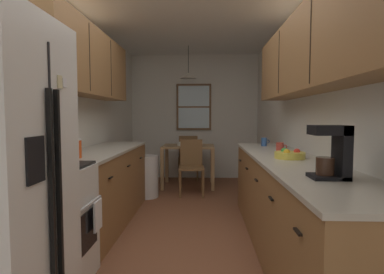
% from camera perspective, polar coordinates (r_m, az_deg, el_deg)
% --- Properties ---
extents(ground_plane, '(12.00, 12.00, 0.00)m').
position_cam_1_polar(ground_plane, '(4.10, -0.80, -14.53)').
color(ground_plane, brown).
extents(wall_left, '(0.10, 9.00, 2.55)m').
position_cam_1_polar(wall_left, '(4.18, -19.65, 3.40)').
color(wall_left, silver).
rests_on(wall_left, ground).
extents(wall_right, '(0.10, 9.00, 2.55)m').
position_cam_1_polar(wall_right, '(4.04, 18.69, 3.41)').
color(wall_right, silver).
rests_on(wall_right, ground).
extents(wall_back, '(4.40, 0.10, 2.55)m').
position_cam_1_polar(wall_back, '(6.53, 0.45, 3.70)').
color(wall_back, silver).
rests_on(wall_back, ground).
extents(ceiling_slab, '(4.40, 9.00, 0.08)m').
position_cam_1_polar(ceiling_slab, '(4.10, -0.83, 22.32)').
color(ceiling_slab, white).
extents(stove_range, '(0.66, 0.61, 1.10)m').
position_cam_1_polar(stove_range, '(2.69, -25.30, -14.27)').
color(stove_range, white).
rests_on(stove_range, ground).
extents(microwave_over_range, '(0.39, 0.60, 0.33)m').
position_cam_1_polar(microwave_over_range, '(2.64, -28.28, 11.58)').
color(microwave_over_range, black).
extents(counter_left, '(0.64, 2.17, 0.90)m').
position_cam_1_polar(counter_left, '(3.93, -15.87, -8.64)').
color(counter_left, olive).
rests_on(counter_left, ground).
extents(upper_cabinets_left, '(0.33, 2.25, 0.75)m').
position_cam_1_polar(upper_cabinets_left, '(3.89, -18.52, 12.65)').
color(upper_cabinets_left, olive).
extents(counter_right, '(0.64, 3.24, 0.90)m').
position_cam_1_polar(counter_right, '(3.09, 17.39, -12.10)').
color(counter_right, olive).
rests_on(counter_right, ground).
extents(upper_cabinets_right, '(0.33, 2.92, 0.70)m').
position_cam_1_polar(upper_cabinets_right, '(3.02, 20.83, 14.22)').
color(upper_cabinets_right, olive).
extents(dining_table, '(0.93, 0.73, 0.76)m').
position_cam_1_polar(dining_table, '(5.71, -0.66, -2.81)').
color(dining_table, '#A87F51').
rests_on(dining_table, ground).
extents(dining_chair_near, '(0.42, 0.42, 0.90)m').
position_cam_1_polar(dining_chair_near, '(5.16, -0.10, -4.97)').
color(dining_chair_near, brown).
rests_on(dining_chair_near, ground).
extents(dining_chair_far, '(0.41, 0.41, 0.90)m').
position_cam_1_polar(dining_chair_far, '(6.30, -0.66, -3.37)').
color(dining_chair_far, brown).
rests_on(dining_chair_far, ground).
extents(pendant_light, '(0.29, 0.29, 0.58)m').
position_cam_1_polar(pendant_light, '(5.72, -0.67, 11.16)').
color(pendant_light, black).
extents(back_window, '(0.71, 0.05, 0.95)m').
position_cam_1_polar(back_window, '(6.46, 0.33, 5.50)').
color(back_window, brown).
extents(trash_bin, '(0.35, 0.35, 0.67)m').
position_cam_1_polar(trash_bin, '(5.05, -8.21, -7.13)').
color(trash_bin, silver).
rests_on(trash_bin, ground).
extents(storage_canister, '(0.13, 0.13, 0.18)m').
position_cam_1_polar(storage_canister, '(3.11, -20.66, -1.94)').
color(storage_canister, '#D84C19').
rests_on(storage_canister, counter_left).
extents(dish_towel, '(0.02, 0.16, 0.24)m').
position_cam_1_polar(dish_towel, '(2.68, -16.83, -13.51)').
color(dish_towel, white).
extents(coffee_maker, '(0.22, 0.18, 0.33)m').
position_cam_1_polar(coffee_maker, '(2.13, 24.48, -2.33)').
color(coffee_maker, black).
rests_on(coffee_maker, counter_right).
extents(mug_by_coffeemaker, '(0.12, 0.08, 0.11)m').
position_cam_1_polar(mug_by_coffeemaker, '(3.51, 15.77, -1.83)').
color(mug_by_coffeemaker, '#BF3F33').
rests_on(mug_by_coffeemaker, counter_right).
extents(mug_spare, '(0.11, 0.07, 0.11)m').
position_cam_1_polar(mug_spare, '(4.17, 13.04, -0.87)').
color(mug_spare, '#335999').
rests_on(mug_spare, counter_right).
extents(fruit_bowl, '(0.28, 0.28, 0.09)m').
position_cam_1_polar(fruit_bowl, '(3.02, 17.41, -3.06)').
color(fruit_bowl, '#E5D14C').
rests_on(fruit_bowl, counter_right).
extents(table_serving_bowl, '(0.22, 0.22, 0.06)m').
position_cam_1_polar(table_serving_bowl, '(5.68, -1.61, -1.27)').
color(table_serving_bowl, silver).
rests_on(table_serving_bowl, dining_table).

